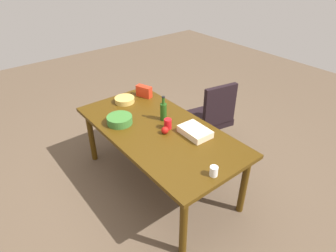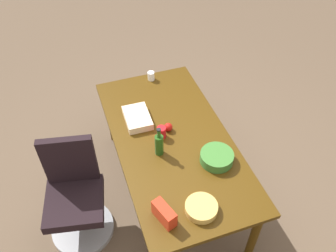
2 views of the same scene
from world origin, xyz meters
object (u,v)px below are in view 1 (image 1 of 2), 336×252
Objects in this scene: conference_table at (159,135)px; wine_bottle at (163,111)px; red_solo_cup at (168,124)px; chip_bag_red at (144,91)px; sheet_cake at (195,132)px; office_chair at (210,124)px; paper_cup at (214,171)px; chip_bowl at (125,100)px; salad_bowl at (120,120)px; apple_red at (165,130)px.

conference_table is 6.80× the size of wine_bottle.
red_solo_cup is 0.80m from chip_bag_red.
red_solo_cup reaches higher than sheet_cake.
paper_cup is at bearing 134.61° from office_chair.
wine_bottle is at bearing -13.18° from paper_cup.
conference_table is 0.27m from wine_bottle.
office_chair is 4.16× the size of chip_bowl.
chip_bag_red reaches higher than conference_table.
red_solo_cup is at bearing 156.19° from wine_bottle.
conference_table is 7.06× the size of salad_bowl.
chip_bag_red is at bearing -16.84° from red_solo_cup.
paper_cup is 1.01m from wine_bottle.
chip_bowl is at bearing 10.70° from wine_bottle.
chip_bag_red is at bearing -13.79° from paper_cup.
apple_red is at bearing -150.89° from salad_bowl.
apple_red is 0.31m from sheet_cake.
apple_red is 0.85m from chip_bowl.
apple_red is 0.69× the size of red_solo_cup.
conference_table is 1.93× the size of office_chair.
conference_table is at bearing 35.38° from sheet_cake.
chip_bag_red is at bearing -57.34° from salad_bowl.
chip_bag_red reaches higher than paper_cup.
chip_bag_red is at bearing -23.79° from conference_table.
paper_cup is 0.62m from sheet_cake.
sheet_cake reaches higher than chip_bowl.
wine_bottle reaches higher than chip_bag_red.
office_chair is 9.05× the size of red_solo_cup.
paper_cup is (-0.75, 0.07, 0.01)m from apple_red.
office_chair is at bearing -125.56° from chip_bowl.
wine_bottle reaches higher than apple_red.
red_solo_cup is at bearing -10.81° from paper_cup.
wine_bottle is (0.23, -0.16, 0.07)m from apple_red.
chip_bag_red is at bearing -4.95° from sheet_cake.
sheet_cake is at bearing -169.95° from chip_bowl.
paper_cup is at bearing -171.25° from salad_bowl.
salad_bowl is (0.23, 0.42, -0.07)m from wine_bottle.
sheet_cake is 1.34× the size of chip_bowl.
paper_cup reaches higher than apple_red.
wine_bottle reaches higher than sheet_cake.
chip_bowl is at bearing -3.99° from paper_cup.
office_chair reaches higher than red_solo_cup.
sheet_cake is 0.30m from red_solo_cup.
wine_bottle is at bearing 9.10° from sheet_cake.
salad_bowl is at bearing 29.11° from apple_red.
chip_bag_red is (0.61, 0.60, 0.43)m from office_chair.
office_chair reaches higher than conference_table.
apple_red is 0.10m from red_solo_cup.
chip_bowl reaches higher than conference_table.
salad_bowl is at bearing 142.47° from chip_bowl.
apple_red is 0.76m from paper_cup.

